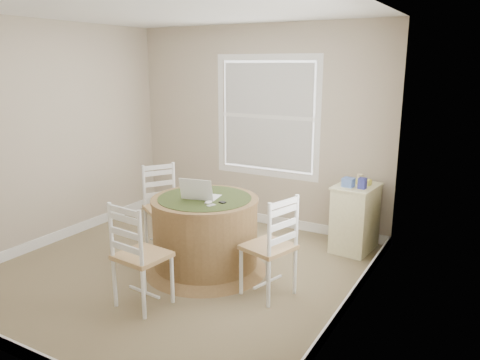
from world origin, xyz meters
The scene contains 14 objects.
room centered at (0.17, 0.16, 1.30)m, with size 3.64×3.64×2.64m.
round_table centered at (0.25, 0.17, 0.43)m, with size 1.28×1.28×0.79m.
chair_left centered at (-0.52, 0.47, 0.47)m, with size 0.42×0.40×0.95m, color white, non-canonical shape.
chair_near centered at (0.18, -0.72, 0.47)m, with size 0.42×0.40×0.95m, color white, non-canonical shape.
chair_right centered at (1.05, 0.01, 0.47)m, with size 0.42×0.40×0.95m, color white, non-canonical shape.
laptop centered at (0.22, 0.14, 0.82)m, with size 0.39×0.36×0.24m.
mouse centered at (0.38, 0.03, 0.79)m, with size 0.06×0.10×0.03m, color white.
phone centered at (0.45, -0.03, 0.79)m, with size 0.04×0.09×0.02m, color #B7BABF.
keys centered at (0.51, 0.09, 0.79)m, with size 0.06×0.05×0.03m, color black.
corner_chest centered at (1.44, 1.48, 0.39)m, with size 0.48×0.62×0.78m.
tissue_box centered at (1.37, 1.36, 0.83)m, with size 0.12×0.12×0.10m, color #5476C1.
box_yellow centered at (1.50, 1.55, 0.81)m, with size 0.15×0.10×0.06m, color #EFED54.
box_blue centered at (1.53, 1.36, 0.84)m, with size 0.08×0.08×0.12m, color navy.
cup_cream centered at (1.43, 1.65, 0.82)m, with size 0.07×0.07×0.09m, color beige.
Camera 1 is at (2.82, -3.62, 2.11)m, focal length 35.00 mm.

